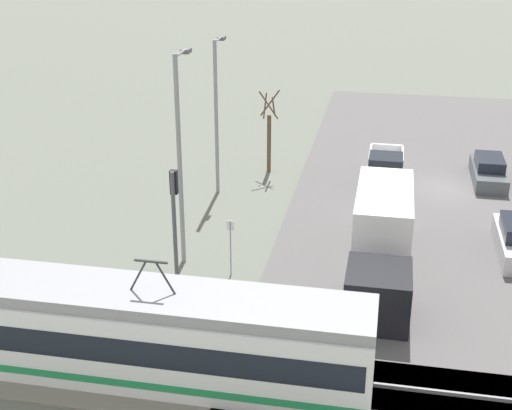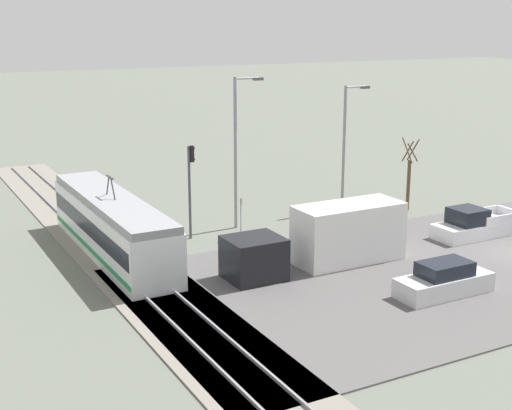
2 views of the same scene
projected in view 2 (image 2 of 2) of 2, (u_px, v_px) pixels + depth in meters
rail_bed at (187, 322)px, 30.42m from camera, size 75.81×4.40×0.22m
light_rail_tram at (112, 226)px, 38.86m from camera, size 14.36×2.79×4.33m
box_truck at (327, 239)px, 37.06m from camera, size 2.47×9.97×3.11m
pickup_truck at (475, 225)px, 42.20m from camera, size 2.02×5.51×1.79m
sedan_car_0 at (444, 281)px, 33.22m from camera, size 1.76×4.78×1.60m
traffic_light_pole at (190, 179)px, 41.33m from camera, size 0.28×0.47×5.54m
street_tree at (409, 178)px, 47.96m from camera, size 1.17×0.97×4.94m
street_lamp_near_crossing at (238, 144)px, 43.14m from camera, size 0.36×1.95×9.29m
street_lamp_mid_block at (347, 139)px, 47.51m from camera, size 0.36×1.95×8.39m
no_parking_sign at (241, 214)px, 41.59m from camera, size 0.32×0.08×2.55m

